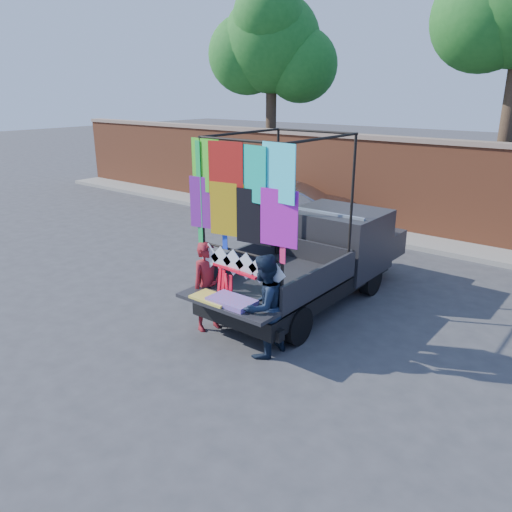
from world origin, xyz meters
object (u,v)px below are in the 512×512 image
Objects in this scene: sedan at (294,206)px; woman at (208,286)px; pickup_truck at (324,255)px; man at (264,306)px.

woman is at bearing -179.75° from sedan.
pickup_truck is 1.34× the size of sedan.
woman is at bearing -105.96° from pickup_truck.
man is at bearing -78.37° from woman.
pickup_truck reaches higher than woman.
pickup_truck is 5.09m from sedan.
woman is at bearing -91.48° from man.
sedan is at bearing -145.26° from man.
sedan is 2.47× the size of woman.
pickup_truck is 3.31× the size of woman.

